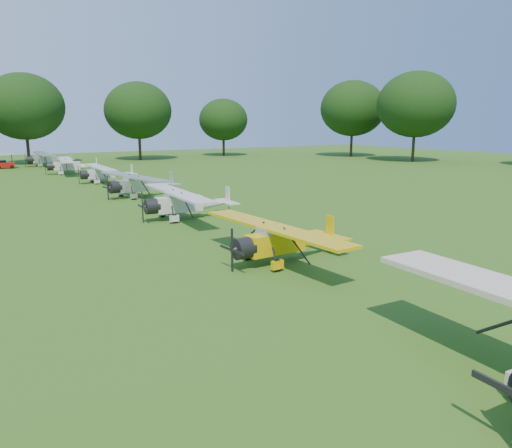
{
  "coord_description": "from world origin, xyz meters",
  "views": [
    {
      "loc": [
        -11.34,
        -22.57,
        6.14
      ],
      "look_at": [
        0.46,
        -2.94,
        1.4
      ],
      "focal_mm": 35.0,
      "sensor_mm": 36.0,
      "label": 1
    }
  ],
  "objects_px": {
    "aircraft_4": "(140,183)",
    "aircraft_5": "(105,172)",
    "aircraft_3": "(186,201)",
    "aircraft_2": "(283,238)",
    "aircraft_6": "(71,164)",
    "aircraft_7": "(48,158)",
    "golf_cart": "(5,164)"
  },
  "relations": [
    {
      "from": "aircraft_4",
      "to": "aircraft_5",
      "type": "relative_size",
      "value": 1.09
    },
    {
      "from": "aircraft_3",
      "to": "aircraft_4",
      "type": "bearing_deg",
      "value": 89.91
    },
    {
      "from": "aircraft_2",
      "to": "aircraft_6",
      "type": "xyz_separation_m",
      "value": [
        -0.42,
        44.11,
        0.05
      ]
    },
    {
      "from": "aircraft_4",
      "to": "aircraft_6",
      "type": "bearing_deg",
      "value": 83.88
    },
    {
      "from": "aircraft_7",
      "to": "aircraft_3",
      "type": "bearing_deg",
      "value": -87.73
    },
    {
      "from": "aircraft_4",
      "to": "aircraft_7",
      "type": "xyz_separation_m",
      "value": [
        -1.84,
        34.16,
        0.02
      ]
    },
    {
      "from": "aircraft_4",
      "to": "golf_cart",
      "type": "distance_m",
      "value": 34.35
    },
    {
      "from": "aircraft_2",
      "to": "aircraft_6",
      "type": "relative_size",
      "value": 0.96
    },
    {
      "from": "aircraft_2",
      "to": "golf_cart",
      "type": "bearing_deg",
      "value": 92.93
    },
    {
      "from": "aircraft_7",
      "to": "golf_cart",
      "type": "relative_size",
      "value": 4.33
    },
    {
      "from": "aircraft_6",
      "to": "aircraft_2",
      "type": "bearing_deg",
      "value": -81.5
    },
    {
      "from": "aircraft_5",
      "to": "aircraft_7",
      "type": "relative_size",
      "value": 0.9
    },
    {
      "from": "aircraft_4",
      "to": "aircraft_6",
      "type": "relative_size",
      "value": 1.01
    },
    {
      "from": "aircraft_3",
      "to": "aircraft_4",
      "type": "relative_size",
      "value": 1.0
    },
    {
      "from": "golf_cart",
      "to": "aircraft_3",
      "type": "bearing_deg",
      "value": -77.7
    },
    {
      "from": "aircraft_5",
      "to": "aircraft_7",
      "type": "distance_m",
      "value": 22.97
    },
    {
      "from": "aircraft_7",
      "to": "aircraft_6",
      "type": "bearing_deg",
      "value": -86.49
    },
    {
      "from": "aircraft_4",
      "to": "aircraft_5",
      "type": "bearing_deg",
      "value": 80.45
    },
    {
      "from": "aircraft_2",
      "to": "aircraft_3",
      "type": "distance_m",
      "value": 11.5
    },
    {
      "from": "aircraft_4",
      "to": "golf_cart",
      "type": "bearing_deg",
      "value": 93.03
    },
    {
      "from": "aircraft_4",
      "to": "aircraft_5",
      "type": "xyz_separation_m",
      "value": [
        0.05,
        11.27,
        -0.09
      ]
    },
    {
      "from": "aircraft_7",
      "to": "aircraft_2",
      "type": "bearing_deg",
      "value": -88.37
    },
    {
      "from": "aircraft_2",
      "to": "aircraft_7",
      "type": "relative_size",
      "value": 0.93
    },
    {
      "from": "aircraft_7",
      "to": "golf_cart",
      "type": "height_order",
      "value": "aircraft_7"
    },
    {
      "from": "aircraft_6",
      "to": "golf_cart",
      "type": "relative_size",
      "value": 4.23
    },
    {
      "from": "aircraft_2",
      "to": "aircraft_3",
      "type": "height_order",
      "value": "aircraft_3"
    },
    {
      "from": "aircraft_5",
      "to": "golf_cart",
      "type": "bearing_deg",
      "value": 109.1
    },
    {
      "from": "aircraft_5",
      "to": "aircraft_4",
      "type": "bearing_deg",
      "value": -89.48
    },
    {
      "from": "aircraft_7",
      "to": "golf_cart",
      "type": "xyz_separation_m",
      "value": [
        -5.48,
        -0.6,
        -0.52
      ]
    },
    {
      "from": "aircraft_2",
      "to": "aircraft_5",
      "type": "distance_m",
      "value": 33.46
    },
    {
      "from": "golf_cart",
      "to": "aircraft_5",
      "type": "bearing_deg",
      "value": -68.14
    },
    {
      "from": "aircraft_6",
      "to": "aircraft_3",
      "type": "bearing_deg",
      "value": -80.82
    }
  ]
}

